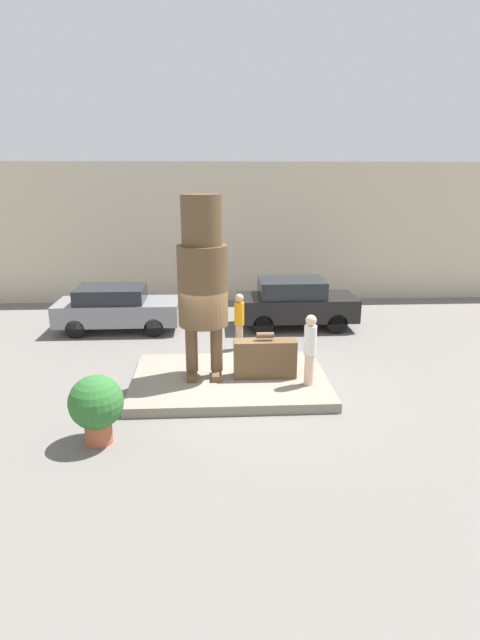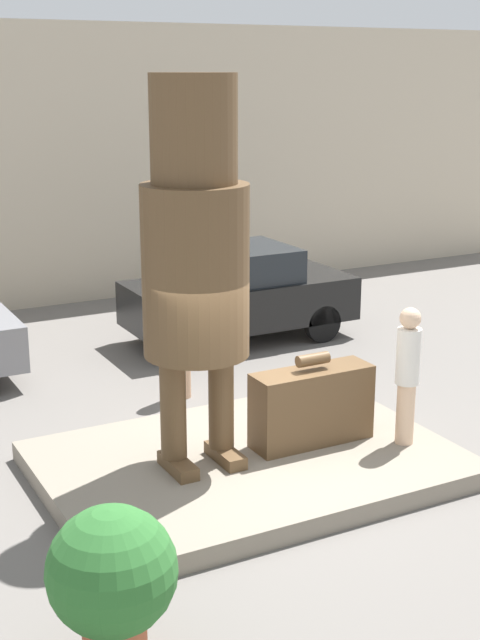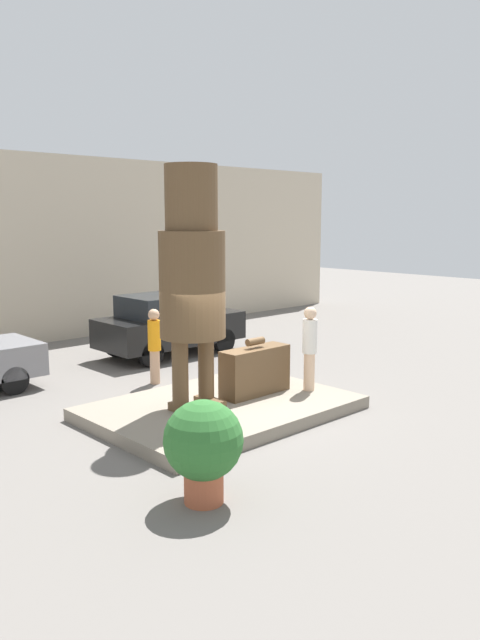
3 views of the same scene
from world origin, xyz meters
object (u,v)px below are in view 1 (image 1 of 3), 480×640
statue_figure (202,274)px  parked_car_grey (117,308)px  parked_car_black (295,302)px  tourist (310,347)px  worker_hivis (239,319)px  giant_suitcase (265,358)px  planter_pot (96,405)px

statue_figure → parked_car_grey: size_ratio=1.09×
parked_car_black → tourist: bearing=-95.8°
parked_car_black → worker_hivis: worker_hivis is taller
giant_suitcase → parked_car_black: 5.32m
statue_figure → giant_suitcase: 2.66m
parked_car_grey → giant_suitcase: bearing=-47.2°
parked_car_black → planter_pot: bearing=-124.1°
giant_suitcase → planter_pot: bearing=-143.5°
tourist → parked_car_black: size_ratio=0.43×
parked_car_grey → worker_hivis: worker_hivis is taller
parked_car_grey → worker_hivis: (4.13, -2.18, 0.15)m
statue_figure → planter_pot: statue_figure is taller
parked_car_black → worker_hivis: 3.08m
parked_car_black → worker_hivis: bearing=-133.1°
tourist → giant_suitcase: bearing=150.8°
parked_car_black → worker_hivis: size_ratio=2.32×
giant_suitcase → planter_pot: 4.54m
tourist → parked_car_grey: tourist is taller
tourist → parked_car_grey: bearing=135.4°
parked_car_grey → tourist: bearing=-44.6°
planter_pot → parked_car_grey: bearing=97.3°
giant_suitcase → planter_pot: size_ratio=1.10×
statue_figure → planter_pot: bearing=-126.9°
statue_figure → worker_hivis: statue_figure is taller
giant_suitcase → planter_pot: (-3.64, -2.70, 0.09)m
tourist → statue_figure: bearing=165.2°
statue_figure → worker_hivis: 3.50m
giant_suitcase → worker_hivis: (-0.50, 2.82, 0.23)m
tourist → parked_car_grey: size_ratio=0.43×
statue_figure → parked_car_black: (3.15, 4.97, -2.00)m
parked_car_grey → worker_hivis: size_ratio=2.36×
parked_car_grey → worker_hivis: bearing=-27.9°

